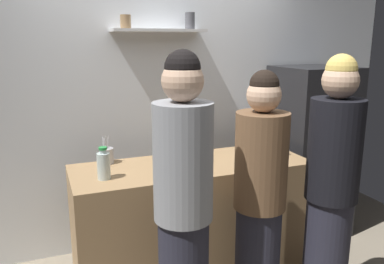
{
  "coord_description": "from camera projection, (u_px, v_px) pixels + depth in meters",
  "views": [
    {
      "loc": [
        -1.0,
        -2.15,
        1.86
      ],
      "look_at": [
        0.05,
        0.52,
        1.18
      ],
      "focal_mm": 36.86,
      "sensor_mm": 36.0,
      "label": 1
    }
  ],
  "objects": [
    {
      "name": "utensil_holder",
      "position": [
        107.0,
        156.0,
        3.0
      ],
      "size": [
        0.11,
        0.11,
        0.22
      ],
      "color": "#B2B2B7",
      "rests_on": "counter"
    },
    {
      "name": "wine_bottle_dark_glass",
      "position": [
        165.0,
        156.0,
        2.81
      ],
      "size": [
        0.07,
        0.07,
        0.32
      ],
      "color": "black",
      "rests_on": "counter"
    },
    {
      "name": "wine_bottle_green_glass",
      "position": [
        174.0,
        153.0,
        2.91
      ],
      "size": [
        0.07,
        0.07,
        0.29
      ],
      "color": "#19471E",
      "rests_on": "counter"
    },
    {
      "name": "refrigerator",
      "position": [
        310.0,
        151.0,
        3.81
      ],
      "size": [
        0.65,
        0.67,
        1.62
      ],
      "color": "black",
      "rests_on": "ground"
    },
    {
      "name": "wine_bottle_pale_glass",
      "position": [
        192.0,
        144.0,
        3.17
      ],
      "size": [
        0.07,
        0.07,
        0.28
      ],
      "color": "#B2BFB2",
      "rests_on": "counter"
    },
    {
      "name": "person_grey_hoodie",
      "position": [
        183.0,
        209.0,
        2.26
      ],
      "size": [
        0.34,
        0.34,
        1.81
      ],
      "rotation": [
        0.0,
        0.0,
        5.21
      ],
      "color": "#262633",
      "rests_on": "ground"
    },
    {
      "name": "counter",
      "position": [
        192.0,
        220.0,
        3.11
      ],
      "size": [
        1.81,
        0.66,
        0.93
      ],
      "primitive_type": "cube",
      "color": "#9E7A51",
      "rests_on": "ground"
    },
    {
      "name": "water_bottle_plastic",
      "position": [
        104.0,
        165.0,
        2.66
      ],
      "size": [
        0.09,
        0.09,
        0.22
      ],
      "color": "silver",
      "rests_on": "counter"
    },
    {
      "name": "person_blonde",
      "position": [
        331.0,
        191.0,
        2.59
      ],
      "size": [
        0.34,
        0.34,
        1.78
      ],
      "rotation": [
        0.0,
        0.0,
        1.9
      ],
      "color": "#262633",
      "rests_on": "ground"
    },
    {
      "name": "back_wall_assembly",
      "position": [
        158.0,
        103.0,
        3.56
      ],
      "size": [
        4.8,
        0.32,
        2.6
      ],
      "color": "white",
      "rests_on": "ground"
    },
    {
      "name": "person_brown_jacket",
      "position": [
        259.0,
        201.0,
        2.57
      ],
      "size": [
        0.34,
        0.34,
        1.68
      ],
      "rotation": [
        0.0,
        0.0,
        3.94
      ],
      "color": "#262633",
      "rests_on": "ground"
    },
    {
      "name": "baking_pan",
      "position": [
        264.0,
        150.0,
        3.28
      ],
      "size": [
        0.34,
        0.24,
        0.05
      ],
      "primitive_type": "cube",
      "color": "gray",
      "rests_on": "counter"
    }
  ]
}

